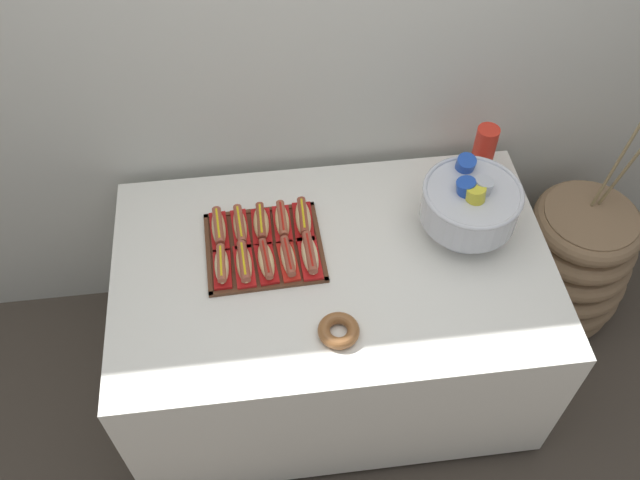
# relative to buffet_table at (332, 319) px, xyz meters

# --- Properties ---
(ground_plane) EXTENTS (10.00, 10.00, 0.00)m
(ground_plane) POSITION_rel_buffet_table_xyz_m (0.00, 0.00, -0.39)
(ground_plane) COLOR #4C4238
(back_wall) EXTENTS (6.00, 0.10, 2.60)m
(back_wall) POSITION_rel_buffet_table_xyz_m (0.00, 0.56, 0.91)
(back_wall) COLOR beige
(back_wall) RESTS_ON ground_plane
(buffet_table) EXTENTS (1.52, 0.95, 0.74)m
(buffet_table) POSITION_rel_buffet_table_xyz_m (0.00, 0.00, 0.00)
(buffet_table) COLOR white
(buffet_table) RESTS_ON ground_plane
(floor_vase) EXTENTS (0.52, 0.52, 1.19)m
(floor_vase) POSITION_rel_buffet_table_xyz_m (1.05, 0.21, -0.09)
(floor_vase) COLOR #896B4C
(floor_vase) RESTS_ON ground_plane
(serving_tray) EXTENTS (0.42, 0.37, 0.01)m
(serving_tray) POSITION_rel_buffet_table_xyz_m (-0.23, 0.10, 0.36)
(serving_tray) COLOR #56331E
(serving_tray) RESTS_ON buffet_table
(hot_dog_0) EXTENTS (0.06, 0.16, 0.06)m
(hot_dog_0) POSITION_rel_buffet_table_xyz_m (-0.38, 0.01, 0.39)
(hot_dog_0) COLOR #B21414
(hot_dog_0) RESTS_ON serving_tray
(hot_dog_1) EXTENTS (0.07, 0.18, 0.06)m
(hot_dog_1) POSITION_rel_buffet_table_xyz_m (-0.30, 0.01, 0.39)
(hot_dog_1) COLOR red
(hot_dog_1) RESTS_ON serving_tray
(hot_dog_2) EXTENTS (0.08, 0.18, 0.06)m
(hot_dog_2) POSITION_rel_buffet_table_xyz_m (-0.23, 0.01, 0.38)
(hot_dog_2) COLOR #B21414
(hot_dog_2) RESTS_ON serving_tray
(hot_dog_3) EXTENTS (0.07, 0.18, 0.06)m
(hot_dog_3) POSITION_rel_buffet_table_xyz_m (-0.15, 0.02, 0.39)
(hot_dog_3) COLOR red
(hot_dog_3) RESTS_ON serving_tray
(hot_dog_4) EXTENTS (0.07, 0.18, 0.06)m
(hot_dog_4) POSITION_rel_buffet_table_xyz_m (-0.08, 0.02, 0.39)
(hot_dog_4) COLOR red
(hot_dog_4) RESTS_ON serving_tray
(hot_dog_5) EXTENTS (0.07, 0.19, 0.06)m
(hot_dog_5) POSITION_rel_buffet_table_xyz_m (-0.38, 0.17, 0.39)
(hot_dog_5) COLOR #B21414
(hot_dog_5) RESTS_ON serving_tray
(hot_dog_6) EXTENTS (0.07, 0.18, 0.06)m
(hot_dog_6) POSITION_rel_buffet_table_xyz_m (-0.31, 0.18, 0.39)
(hot_dog_6) COLOR red
(hot_dog_6) RESTS_ON serving_tray
(hot_dog_7) EXTENTS (0.07, 0.17, 0.06)m
(hot_dog_7) POSITION_rel_buffet_table_xyz_m (-0.23, 0.18, 0.39)
(hot_dog_7) COLOR #B21414
(hot_dog_7) RESTS_ON serving_tray
(hot_dog_8) EXTENTS (0.06, 0.17, 0.06)m
(hot_dog_8) POSITION_rel_buffet_table_xyz_m (-0.16, 0.18, 0.39)
(hot_dog_8) COLOR red
(hot_dog_8) RESTS_ON serving_tray
(hot_dog_9) EXTENTS (0.07, 0.18, 0.06)m
(hot_dog_9) POSITION_rel_buffet_table_xyz_m (-0.08, 0.18, 0.39)
(hot_dog_9) COLOR #B21414
(hot_dog_9) RESTS_ON serving_tray
(punch_bowl) EXTENTS (0.34, 0.34, 0.26)m
(punch_bowl) POSITION_rel_buffet_table_xyz_m (0.48, 0.09, 0.50)
(punch_bowl) COLOR silver
(punch_bowl) RESTS_ON buffet_table
(cup_stack) EXTENTS (0.08, 0.08, 0.23)m
(cup_stack) POSITION_rel_buffet_table_xyz_m (0.61, 0.35, 0.47)
(cup_stack) COLOR red
(cup_stack) RESTS_ON buffet_table
(donut) EXTENTS (0.13, 0.13, 0.04)m
(donut) POSITION_rel_buffet_table_xyz_m (-0.02, -0.28, 0.37)
(donut) COLOR brown
(donut) RESTS_ON buffet_table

